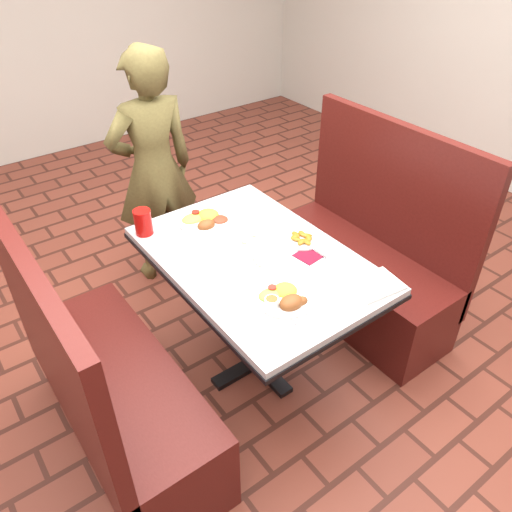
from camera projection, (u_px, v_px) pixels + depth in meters
name	position (u px, v px, depth m)	size (l,w,h in m)	color
dining_table	(256.00, 272.00, 2.43)	(0.81, 1.21, 0.75)	#B5B8BA
booth_bench_left	(113.00, 394.00, 2.23)	(0.47, 1.20, 1.17)	#4D1611
booth_bench_right	(362.00, 266.00, 3.00)	(0.47, 1.20, 1.17)	#4D1611
diner_person	(154.00, 171.00, 3.08)	(0.55, 0.36, 1.51)	brown
near_dinner_plate	(285.00, 295.00, 2.09)	(0.25, 0.25, 0.08)	white
far_dinner_plate	(206.00, 218.00, 2.59)	(0.29, 0.29, 0.07)	white
plantain_plate	(302.00, 239.00, 2.46)	(0.19, 0.19, 0.03)	white
maroon_napkin	(308.00, 256.00, 2.37)	(0.11, 0.11, 0.00)	maroon
spoon_utensil	(316.00, 251.00, 2.39)	(0.01, 0.14, 0.00)	silver
red_tumbler	(143.00, 222.00, 2.49)	(0.09, 0.09, 0.13)	#B30E0B
paper_napkin	(375.00, 285.00, 2.18)	(0.22, 0.17, 0.01)	silver
knife_utensil	(293.00, 301.00, 2.09)	(0.01, 0.18, 0.00)	silver
fork_utensil	(293.00, 310.00, 2.04)	(0.01, 0.16, 0.00)	silver
lettuce_shreds	(255.00, 247.00, 2.43)	(0.28, 0.32, 0.00)	#94BC4B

